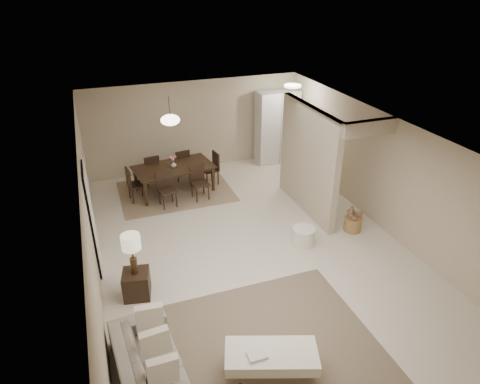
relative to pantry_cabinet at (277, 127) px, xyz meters
name	(u,v)px	position (x,y,z in m)	size (l,w,h in m)	color
floor	(254,251)	(-2.35, -4.15, -1.05)	(9.00, 9.00, 0.00)	beige
ceiling	(256,135)	(-2.35, -4.15, 1.45)	(9.00, 9.00, 0.00)	white
back_wall	(195,126)	(-2.35, 0.35, 0.20)	(6.00, 6.00, 0.00)	tan
left_wall	(90,225)	(-5.35, -4.15, 0.20)	(9.00, 9.00, 0.00)	tan
right_wall	(386,174)	(0.65, -4.15, 0.20)	(9.00, 9.00, 0.00)	tan
partition	(308,160)	(-0.55, -2.90, 0.20)	(0.15, 2.50, 2.50)	tan
doorway	(92,220)	(-5.32, -3.55, -0.03)	(0.04, 0.90, 2.04)	black
pantry_cabinet	(277,127)	(0.00, 0.00, 0.00)	(1.20, 0.55, 2.10)	silver
flush_light	(293,86)	(-0.05, -0.95, 1.41)	(0.44, 0.44, 0.05)	white
living_rug	(275,355)	(-3.03, -6.73, -1.04)	(3.20, 3.20, 0.01)	brown
sofa	(153,374)	(-4.80, -6.73, -0.73)	(0.86, 2.20, 0.64)	gray
ottoman_bench	(271,356)	(-3.23, -7.03, -0.68)	(1.39, 0.97, 0.46)	silver
side_table	(137,284)	(-4.75, -4.70, -0.80)	(0.45, 0.45, 0.49)	black
table_lamp	(131,245)	(-4.75, -4.70, 0.00)	(0.32, 0.32, 0.76)	#462F1E
round_pouf	(303,236)	(-1.28, -4.25, -0.87)	(0.47, 0.47, 0.37)	silver
wicker_basket	(353,224)	(-0.02, -4.15, -0.89)	(0.37, 0.37, 0.32)	olive
dining_rug	(176,191)	(-3.27, -1.00, -1.04)	(2.80, 2.10, 0.01)	#7F674E
dining_table	(175,180)	(-3.27, -1.00, -0.71)	(1.96, 1.09, 0.69)	black
dining_chairs	(175,176)	(-3.27, -1.00, -0.61)	(2.39, 1.85, 0.88)	black
vase	(174,165)	(-3.27, -1.00, -0.29)	(0.14, 0.14, 0.14)	silver
yellow_mat	(322,189)	(0.35, -2.17, -1.04)	(0.95, 0.58, 0.01)	yellow
pendant_light	(170,120)	(-3.27, -1.00, 0.87)	(0.46, 0.46, 0.71)	#462F1E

